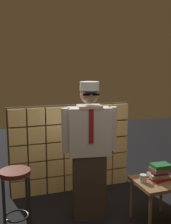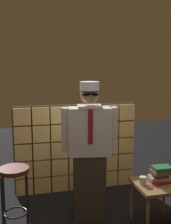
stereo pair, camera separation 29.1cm
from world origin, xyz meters
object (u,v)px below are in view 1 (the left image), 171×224
book_stack (159,172)px  coffee_mug (143,178)px  standing_person (89,149)px  bar_stool (16,187)px  side_table (157,187)px

book_stack → coffee_mug: bearing=-177.8°
standing_person → book_stack: size_ratio=6.61×
standing_person → bar_stool: size_ratio=2.22×
standing_person → side_table: standing_person is taller
standing_person → bar_stool: (-0.90, -0.10, -0.32)m
book_stack → side_table: bearing=-148.2°
bar_stool → book_stack: size_ratio=2.98×
side_table → book_stack: size_ratio=2.08×
side_table → bar_stool: bearing=169.8°
standing_person → book_stack: 0.89m
standing_person → coffee_mug: (0.55, -0.37, -0.31)m
standing_person → book_stack: standing_person is taller
bar_stool → coffee_mug: size_ratio=6.16×
book_stack → bar_stool: bearing=171.1°
bar_stool → side_table: bar_stool is taller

